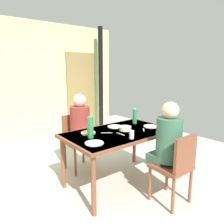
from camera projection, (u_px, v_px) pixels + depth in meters
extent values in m
plane|color=beige|center=(84.00, 185.00, 2.96)|extent=(6.63, 6.63, 0.00)
cube|color=#BDCE86|center=(22.00, 82.00, 4.66)|extent=(4.74, 0.10, 2.63)
cube|color=olive|center=(81.00, 92.00, 5.54)|extent=(0.80, 0.05, 2.00)
cylinder|color=black|center=(101.00, 80.00, 5.54)|extent=(0.12, 0.12, 2.63)
cube|color=brown|center=(119.00, 133.00, 2.89)|extent=(1.47, 0.88, 0.04)
cube|color=#EEAE64|center=(119.00, 132.00, 2.89)|extent=(1.41, 0.84, 0.00)
cylinder|color=brown|center=(94.00, 186.00, 2.28)|extent=(0.06, 0.06, 0.71)
cylinder|color=brown|center=(170.00, 155.00, 3.09)|extent=(0.06, 0.06, 0.71)
cylinder|color=brown|center=(63.00, 163.00, 2.85)|extent=(0.06, 0.06, 0.71)
cylinder|color=brown|center=(134.00, 142.00, 3.65)|extent=(0.06, 0.06, 0.71)
cube|color=brown|center=(171.00, 166.00, 2.52)|extent=(0.40, 0.40, 0.04)
cube|color=brown|center=(185.00, 154.00, 2.34)|extent=(0.38, 0.04, 0.42)
cylinder|color=brown|center=(150.00, 184.00, 2.60)|extent=(0.04, 0.04, 0.41)
cylinder|color=brown|center=(167.00, 176.00, 2.80)|extent=(0.04, 0.04, 0.41)
cylinder|color=brown|center=(173.00, 197.00, 2.33)|extent=(0.04, 0.04, 0.41)
cylinder|color=brown|center=(190.00, 187.00, 2.54)|extent=(0.04, 0.04, 0.41)
cube|color=brown|center=(79.00, 142.00, 3.37)|extent=(0.40, 0.40, 0.04)
cube|color=brown|center=(73.00, 127.00, 3.47)|extent=(0.38, 0.04, 0.42)
cylinder|color=brown|center=(94.00, 157.00, 3.39)|extent=(0.04, 0.04, 0.41)
cylinder|color=brown|center=(75.00, 163.00, 3.18)|extent=(0.04, 0.04, 0.41)
cylinder|color=brown|center=(83.00, 151.00, 3.65)|extent=(0.04, 0.04, 0.41)
cylinder|color=brown|center=(65.00, 156.00, 3.44)|extent=(0.04, 0.04, 0.41)
cube|color=#406554|center=(160.00, 157.00, 2.63)|extent=(0.30, 0.22, 0.12)
cylinder|color=#38664C|center=(169.00, 140.00, 2.50)|extent=(0.30, 0.30, 0.52)
sphere|color=beige|center=(170.00, 110.00, 2.43)|extent=(0.20, 0.20, 0.20)
cube|color=brown|center=(84.00, 141.00, 3.23)|extent=(0.30, 0.22, 0.12)
cylinder|color=maroon|center=(80.00, 123.00, 3.27)|extent=(0.30, 0.30, 0.52)
sphere|color=beige|center=(79.00, 101.00, 3.20)|extent=(0.20, 0.20, 0.20)
cylinder|color=#297E4B|center=(135.00, 116.00, 3.32)|extent=(0.07, 0.07, 0.22)
cone|color=#298A53|center=(135.00, 108.00, 3.29)|extent=(0.05, 0.05, 0.03)
cylinder|color=#288448|center=(90.00, 128.00, 2.61)|extent=(0.08, 0.08, 0.26)
cone|color=#2E7C3F|center=(90.00, 116.00, 2.58)|extent=(0.05, 0.05, 0.04)
cylinder|color=white|center=(125.00, 128.00, 2.95)|extent=(0.17, 0.17, 0.05)
cylinder|color=white|center=(115.00, 127.00, 3.13)|extent=(0.21, 0.21, 0.01)
cylinder|color=white|center=(151.00, 126.00, 3.14)|extent=(0.21, 0.21, 0.01)
cylinder|color=white|center=(94.00, 143.00, 2.43)|extent=(0.21, 0.21, 0.01)
cylinder|color=silver|center=(132.00, 135.00, 2.59)|extent=(0.06, 0.06, 0.10)
cylinder|color=#DBB77A|center=(88.00, 133.00, 2.80)|extent=(0.19, 0.19, 0.02)
cube|color=silver|center=(120.00, 134.00, 2.78)|extent=(0.02, 0.15, 0.00)
cube|color=silver|center=(107.00, 133.00, 2.83)|extent=(0.13, 0.10, 0.00)
cube|color=silver|center=(144.00, 130.00, 2.96)|extent=(0.11, 0.12, 0.00)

